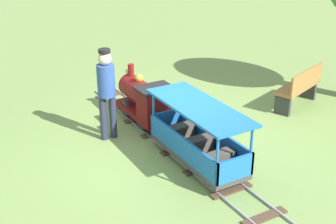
% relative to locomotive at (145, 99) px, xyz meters
% --- Properties ---
extents(ground_plane, '(60.00, 60.00, 0.00)m').
position_rel_locomotive_xyz_m(ground_plane, '(0.00, -1.08, -0.48)').
color(ground_plane, '#75934C').
extents(track, '(0.68, 5.70, 0.04)m').
position_rel_locomotive_xyz_m(track, '(0.00, -0.87, -0.47)').
color(track, gray).
rests_on(track, ground_plane).
extents(locomotive, '(0.64, 1.45, 0.96)m').
position_rel_locomotive_xyz_m(locomotive, '(0.00, 0.00, 0.00)').
color(locomotive, maroon).
rests_on(locomotive, ground_plane).
extents(passenger_car, '(0.74, 2.00, 0.97)m').
position_rel_locomotive_xyz_m(passenger_car, '(0.00, -1.77, -0.06)').
color(passenger_car, '#3F3F3F').
rests_on(passenger_car, ground_plane).
extents(conductor_person, '(0.30, 0.30, 1.62)m').
position_rel_locomotive_xyz_m(conductor_person, '(-0.84, -0.22, 0.47)').
color(conductor_person, '#282D47').
rests_on(conductor_person, ground_plane).
extents(park_bench, '(1.36, 0.80, 0.82)m').
position_rel_locomotive_xyz_m(park_bench, '(3.07, -0.85, -0.07)').
color(park_bench, olive).
rests_on(park_bench, ground_plane).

